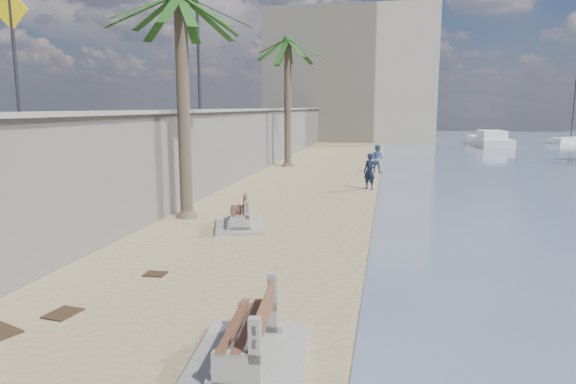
{
  "coord_description": "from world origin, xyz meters",
  "views": [
    {
      "loc": [
        2.43,
        -7.81,
        3.72
      ],
      "look_at": [
        -0.5,
        7.0,
        1.2
      ],
      "focal_mm": 32.0,
      "sensor_mm": 36.0,
      "label": 1
    }
  ],
  "objects": [
    {
      "name": "person_b",
      "position": [
        1.75,
        21.64,
        0.9
      ],
      "size": [
        1.06,
        0.96,
        1.79
      ],
      "primitive_type": "imported",
      "rotation": [
        0.0,
        0.0,
        2.72
      ],
      "color": "#4E6AA1",
      "rests_on": "ground_plane"
    },
    {
      "name": "debris_d",
      "position": [
        -2.63,
        2.43,
        0.01
      ],
      "size": [
        0.49,
        0.4,
        0.03
      ],
      "primitive_type": "cube",
      "rotation": [
        0.0,
        0.0,
        3.18
      ],
      "color": "#382616",
      "rests_on": "ground_plane"
    },
    {
      "name": "wall_cap",
      "position": [
        -5.2,
        20.0,
        3.55
      ],
      "size": [
        0.8,
        70.0,
        0.12
      ],
      "primitive_type": "cube",
      "color": "gray",
      "rests_on": "seawall"
    },
    {
      "name": "end_building",
      "position": [
        -2.0,
        52.0,
        7.0
      ],
      "size": [
        18.0,
        12.0,
        14.0
      ],
      "primitive_type": "cube",
      "color": "#B7AA93",
      "rests_on": "ground_plane"
    },
    {
      "name": "bench_near",
      "position": [
        0.52,
        -1.1,
        0.44
      ],
      "size": [
        1.86,
        2.55,
        1.0
      ],
      "color": "gray",
      "rests_on": "ground_plane"
    },
    {
      "name": "sailboat_west",
      "position": [
        20.77,
        49.85,
        0.37
      ],
      "size": [
        5.71,
        5.54,
        11.22
      ],
      "color": "silver",
      "rests_on": "bay_water"
    },
    {
      "name": "pedestrian_sign",
      "position": [
        -5.0,
        1.5,
        5.15
      ],
      "size": [
        0.78,
        0.07,
        2.4
      ],
      "color": "#2D2D33",
      "rests_on": "wall_cap"
    },
    {
      "name": "palm_back",
      "position": [
        -3.84,
        23.8,
        7.57
      ],
      "size": [
        5.0,
        5.0,
        8.59
      ],
      "color": "brown",
      "rests_on": "ground_plane"
    },
    {
      "name": "bench_far",
      "position": [
        -2.07,
        7.15,
        0.39
      ],
      "size": [
        2.01,
        2.46,
        0.89
      ],
      "color": "gray",
      "rests_on": "ground_plane"
    },
    {
      "name": "palm_mid",
      "position": [
        -4.26,
        8.28,
        7.06
      ],
      "size": [
        5.0,
        5.0,
        8.06
      ],
      "color": "brown",
      "rests_on": "ground_plane"
    },
    {
      "name": "ground_plane",
      "position": [
        0.0,
        0.0,
        0.0
      ],
      "size": [
        140.0,
        140.0,
        0.0
      ],
      "primitive_type": "plane",
      "color": "#9D8A60"
    },
    {
      "name": "yacht_far",
      "position": [
        11.86,
        44.82,
        0.35
      ],
      "size": [
        2.87,
        9.6,
        1.5
      ],
      "primitive_type": null,
      "rotation": [
        0.0,
        0.0,
        1.59
      ],
      "color": "silver",
      "rests_on": "bay_water"
    },
    {
      "name": "person_a",
      "position": [
        1.59,
        15.5,
        0.94
      ],
      "size": [
        0.82,
        0.74,
        1.89
      ],
      "primitive_type": "imported",
      "rotation": [
        0.0,
        0.0,
        -0.52
      ],
      "color": "#131B35",
      "rests_on": "ground_plane"
    },
    {
      "name": "seawall",
      "position": [
        -5.2,
        20.0,
        1.75
      ],
      "size": [
        0.45,
        70.0,
        3.5
      ],
      "primitive_type": "cube",
      "color": "gray",
      "rests_on": "ground_plane"
    },
    {
      "name": "streetlight",
      "position": [
        -5.1,
        12.0,
        6.64
      ],
      "size": [
        0.28,
        0.28,
        5.12
      ],
      "color": "#2D2D33",
      "rests_on": "wall_cap"
    },
    {
      "name": "debris_b",
      "position": [
        -3.29,
        0.03,
        0.01
      ],
      "size": [
        0.56,
        0.66,
        0.03
      ],
      "primitive_type": "cube",
      "rotation": [
        0.0,
        0.0,
        4.57
      ],
      "color": "#382616",
      "rests_on": "ground_plane"
    }
  ]
}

